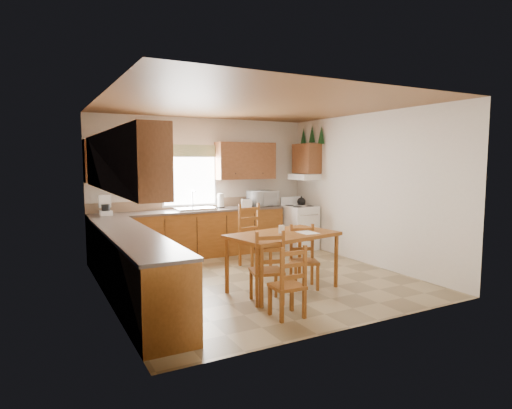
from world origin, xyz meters
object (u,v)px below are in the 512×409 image
chair_near_left (267,266)px  chair_near_right (287,281)px  chair_far_left (304,257)px  dining_table (283,262)px  stove (299,228)px  chair_far_right (255,236)px  microwave (263,198)px

chair_near_left → chair_near_right: bearing=99.9°
chair_near_right → chair_near_left: bearing=-92.5°
chair_near_left → chair_far_left: (0.79, 0.29, -0.03)m
dining_table → chair_far_left: size_ratio=1.69×
stove → chair_near_left: bearing=-136.3°
chair_far_right → chair_far_left: bearing=-96.5°
stove → dining_table: stove is taller
stove → chair_far_left: (-1.49, -2.34, 0.01)m
stove → chair_near_left: (-2.28, -2.63, 0.04)m
chair_far_right → chair_near_left: bearing=-121.0°
microwave → chair_far_left: size_ratio=0.58×
chair_far_right → chair_near_right: bearing=-116.7°
microwave → chair_far_right: microwave is taller
dining_table → chair_far_right: size_ratio=1.42×
microwave → dining_table: microwave is taller
chair_near_right → chair_far_right: chair_far_right is taller
chair_near_right → chair_far_right: (0.82, 2.34, 0.11)m
stove → chair_far_left: chair_far_left is taller
stove → chair_far_right: size_ratio=0.82×
dining_table → chair_far_right: bearing=67.6°
chair_near_left → chair_near_right: chair_near_left is taller
stove → chair_near_right: (-2.33, -3.21, -0.01)m
chair_far_left → stove: bearing=77.8°
chair_near_left → chair_far_left: chair_near_left is taller
chair_near_right → chair_far_right: size_ratio=0.80×
stove → chair_far_right: chair_far_right is taller
microwave → chair_far_left: (-0.80, -2.67, -0.62)m
chair_near_right → dining_table: bearing=-116.9°
chair_near_right → chair_far_left: chair_far_left is taller
stove → chair_near_right: bearing=-131.3°
chair_far_right → microwave: bearing=48.2°
chair_far_left → microwave: bearing=93.6°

